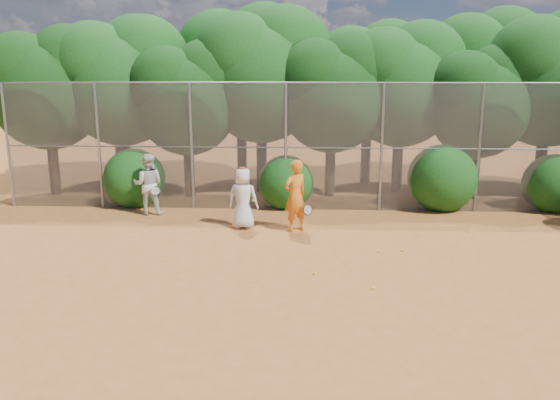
{
  "coord_description": "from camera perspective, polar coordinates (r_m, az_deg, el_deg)",
  "views": [
    {
      "loc": [
        -0.3,
        -11.09,
        4.21
      ],
      "look_at": [
        -1.0,
        2.5,
        1.1
      ],
      "focal_mm": 35.0,
      "sensor_mm": 36.0,
      "label": 1
    }
  ],
  "objects": [
    {
      "name": "ball_2",
      "position": [
        11.27,
        9.71,
        -9.08
      ],
      "size": [
        0.07,
        0.07,
        0.07
      ],
      "primitive_type": "sphere",
      "color": "#C2E329",
      "rests_on": "ground"
    },
    {
      "name": "player_white",
      "position": [
        17.29,
        -13.61,
        1.62
      ],
      "size": [
        0.99,
        0.81,
        1.89
      ],
      "rotation": [
        0.0,
        0.0,
        3.25
      ],
      "color": "silver",
      "rests_on": "ground"
    },
    {
      "name": "bush_0",
      "position": [
        18.58,
        -14.98,
        2.48
      ],
      "size": [
        2.0,
        2.0,
        2.0
      ],
      "primitive_type": "sphere",
      "color": "#104110",
      "rests_on": "ground"
    },
    {
      "name": "ball_4",
      "position": [
        15.9,
        19.11,
        -3.08
      ],
      "size": [
        0.07,
        0.07,
        0.07
      ],
      "primitive_type": "sphere",
      "color": "#C2E329",
      "rests_on": "ground"
    },
    {
      "name": "tree_2",
      "position": [
        19.39,
        -9.59,
        10.84
      ],
      "size": [
        3.99,
        3.47,
        5.47
      ],
      "color": "black",
      "rests_on": "ground"
    },
    {
      "name": "bush_1",
      "position": [
        17.72,
        0.63,
        2.1
      ],
      "size": [
        1.8,
        1.8,
        1.8
      ],
      "primitive_type": "sphere",
      "color": "#104110",
      "rests_on": "ground"
    },
    {
      "name": "tree_11",
      "position": [
        21.86,
        9.36,
        12.58
      ],
      "size": [
        4.64,
        4.03,
        6.35
      ],
      "color": "black",
      "rests_on": "ground"
    },
    {
      "name": "tree_9",
      "position": [
        23.23,
        -16.67,
        12.66
      ],
      "size": [
        4.83,
        4.2,
        6.62
      ],
      "color": "black",
      "rests_on": "ground"
    },
    {
      "name": "ground",
      "position": [
        11.87,
        4.25,
        -7.94
      ],
      "size": [
        80.0,
        80.0,
        0.0
      ],
      "primitive_type": "plane",
      "color": "#A15824",
      "rests_on": "ground"
    },
    {
      "name": "tree_12",
      "position": [
        23.37,
        20.56,
        12.81
      ],
      "size": [
        5.02,
        4.37,
        6.88
      ],
      "color": "black",
      "rests_on": "ground"
    },
    {
      "name": "ball_3",
      "position": [
        11.91,
        3.64,
        -7.67
      ],
      "size": [
        0.07,
        0.07,
        0.07
      ],
      "primitive_type": "sphere",
      "color": "#C2E329",
      "rests_on": "ground"
    },
    {
      "name": "tree_6",
      "position": [
        20.02,
        20.25,
        9.96
      ],
      "size": [
        3.86,
        3.36,
        5.29
      ],
      "color": "black",
      "rests_on": "ground"
    },
    {
      "name": "tree_5",
      "position": [
        20.41,
        12.7,
        12.1
      ],
      "size": [
        4.51,
        3.92,
        6.17
      ],
      "color": "black",
      "rests_on": "ground"
    },
    {
      "name": "fence_back",
      "position": [
        17.23,
        3.54,
        5.65
      ],
      "size": [
        20.05,
        0.09,
        4.03
      ],
      "color": "gray",
      "rests_on": "ground"
    },
    {
      "name": "bush_3",
      "position": [
        19.34,
        26.69,
        1.78
      ],
      "size": [
        1.9,
        1.9,
        1.9
      ],
      "primitive_type": "sphere",
      "color": "#104110",
      "rests_on": "ground"
    },
    {
      "name": "ball_0",
      "position": [
        13.57,
        10.3,
        -5.27
      ],
      "size": [
        0.07,
        0.07,
        0.07
      ],
      "primitive_type": "sphere",
      "color": "#C2E329",
      "rests_on": "ground"
    },
    {
      "name": "player_teen",
      "position": [
        15.28,
        -3.88,
        0.21
      ],
      "size": [
        0.91,
        0.65,
        1.75
      ],
      "rotation": [
        0.0,
        0.0,
        3.01
      ],
      "color": "silver",
      "rests_on": "ground"
    },
    {
      "name": "tree_3",
      "position": [
        20.01,
        -1.8,
        13.39
      ],
      "size": [
        4.89,
        4.26,
        6.7
      ],
      "color": "black",
      "rests_on": "ground"
    },
    {
      "name": "ball_1",
      "position": [
        13.73,
        12.65,
        -5.16
      ],
      "size": [
        0.07,
        0.07,
        0.07
      ],
      "primitive_type": "sphere",
      "color": "#C2E329",
      "rests_on": "ground"
    },
    {
      "name": "tree_7",
      "position": [
        21.44,
        26.5,
        11.74
      ],
      "size": [
        4.77,
        4.14,
        6.53
      ],
      "color": "black",
      "rests_on": "ground"
    },
    {
      "name": "tree_10",
      "position": [
        22.3,
        -3.96,
        13.91
      ],
      "size": [
        5.15,
        4.48,
        7.06
      ],
      "color": "black",
      "rests_on": "ground"
    },
    {
      "name": "player_yellow",
      "position": [
        14.94,
        1.61,
        0.44
      ],
      "size": [
        0.93,
        0.83,
        1.99
      ],
      "rotation": [
        0.0,
        0.0,
        3.84
      ],
      "color": "orange",
      "rests_on": "ground"
    },
    {
      "name": "tree_4",
      "position": [
        19.36,
        5.58,
        11.47
      ],
      "size": [
        4.19,
        3.64,
        5.73
      ],
      "color": "black",
      "rests_on": "ground"
    },
    {
      "name": "bush_2",
      "position": [
        18.19,
        16.59,
        2.48
      ],
      "size": [
        2.2,
        2.2,
        2.2
      ],
      "primitive_type": "sphere",
      "color": "#104110",
      "rests_on": "ground"
    },
    {
      "name": "tree_0",
      "position": [
        21.21,
        -23.06,
        11.11
      ],
      "size": [
        4.38,
        3.81,
        6.0
      ],
      "color": "black",
      "rests_on": "ground"
    },
    {
      "name": "tree_1",
      "position": [
        20.73,
        -16.12,
        12.25
      ],
      "size": [
        4.64,
        4.03,
        6.35
      ],
      "color": "black",
      "rests_on": "ground"
    }
  ]
}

